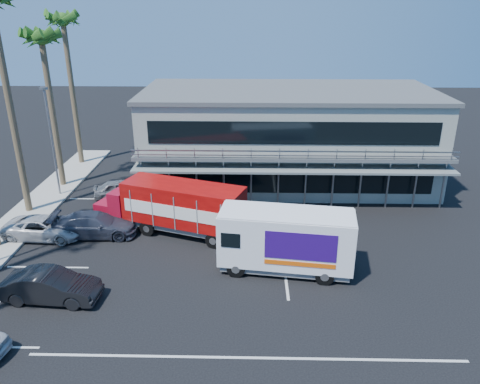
{
  "coord_description": "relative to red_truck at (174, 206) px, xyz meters",
  "views": [
    {
      "loc": [
        0.07,
        -21.15,
        13.51
      ],
      "look_at": [
        -0.56,
        6.36,
        2.3
      ],
      "focal_mm": 35.0,
      "sensor_mm": 36.0,
      "label": 1
    }
  ],
  "objects": [
    {
      "name": "ground",
      "position": [
        4.63,
        -5.23,
        -1.8
      ],
      "size": [
        120.0,
        120.0,
        0.0
      ],
      "primitive_type": "plane",
      "color": "black",
      "rests_on": "ground"
    },
    {
      "name": "parked_car_e",
      "position": [
        -4.87,
        5.57,
        -1.13
      ],
      "size": [
        4.16,
        2.52,
        1.33
      ],
      "primitive_type": "imported",
      "rotation": [
        0.0,
        0.0,
        1.83
      ],
      "color": "slate",
      "rests_on": "ground"
    },
    {
      "name": "curb_strip",
      "position": [
        -10.37,
        0.77,
        -1.72
      ],
      "size": [
        3.0,
        32.0,
        0.16
      ],
      "primitive_type": "cube",
      "color": "#A5A399",
      "rests_on": "ground"
    },
    {
      "name": "parked_car_c",
      "position": [
        -7.87,
        -0.94,
        -1.12
      ],
      "size": [
        4.95,
        2.42,
        1.35
      ],
      "primitive_type": "imported",
      "rotation": [
        0.0,
        0.0,
        1.54
      ],
      "color": "#BBBBBD",
      "rests_on": "ground"
    },
    {
      "name": "parked_car_b",
      "position": [
        -4.87,
        -7.4,
        -1.03
      ],
      "size": [
        4.78,
        1.98,
        1.54
      ],
      "primitive_type": "imported",
      "rotation": [
        0.0,
        0.0,
        1.5
      ],
      "color": "black",
      "rests_on": "ground"
    },
    {
      "name": "red_truck",
      "position": [
        0.0,
        0.0,
        0.0
      ],
      "size": [
        9.91,
        5.35,
        3.27
      ],
      "rotation": [
        0.0,
        0.0,
        -0.34
      ],
      "color": "maroon",
      "rests_on": "ground"
    },
    {
      "name": "light_pole_far",
      "position": [
        -9.57,
        5.77,
        2.71
      ],
      "size": [
        0.5,
        0.25,
        8.09
      ],
      "color": "gray",
      "rests_on": "ground"
    },
    {
      "name": "palm_f",
      "position": [
        -10.47,
        13.27,
        9.67
      ],
      "size": [
        2.8,
        2.8,
        13.25
      ],
      "color": "brown",
      "rests_on": "ground"
    },
    {
      "name": "palm_e",
      "position": [
        -10.07,
        7.77,
        8.78
      ],
      "size": [
        2.8,
        2.8,
        12.25
      ],
      "color": "brown",
      "rests_on": "ground"
    },
    {
      "name": "white_van",
      "position": [
        6.63,
        -4.4,
        0.02
      ],
      "size": [
        7.29,
        3.35,
        3.43
      ],
      "rotation": [
        0.0,
        0.0,
        -0.14
      ],
      "color": "white",
      "rests_on": "ground"
    },
    {
      "name": "parked_car_d",
      "position": [
        -4.87,
        -0.61,
        -1.05
      ],
      "size": [
        5.29,
        2.4,
        1.5
      ],
      "primitive_type": "imported",
      "rotation": [
        0.0,
        0.0,
        1.63
      ],
      "color": "#343845",
      "rests_on": "ground"
    },
    {
      "name": "building",
      "position": [
        7.63,
        9.71,
        1.86
      ],
      "size": [
        22.4,
        12.0,
        7.3
      ],
      "color": "gray",
      "rests_on": "ground"
    }
  ]
}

